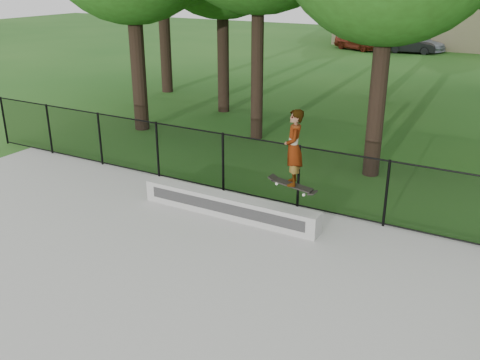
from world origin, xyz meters
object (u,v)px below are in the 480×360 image
(car_a, at_px, (357,41))
(skater_airborne, at_px, (294,150))
(grind_ledge, at_px, (229,206))
(car_b, at_px, (411,45))
(car_c, at_px, (418,43))

(car_a, bearing_deg, skater_airborne, -141.57)
(grind_ledge, relative_size, car_a, 1.26)
(grind_ledge, bearing_deg, car_b, 95.08)
(car_b, bearing_deg, car_c, -14.45)
(car_a, xyz_separation_m, skater_airborne, (7.77, -28.36, 1.29))
(car_c, height_order, skater_airborne, skater_airborne)
(grind_ledge, xyz_separation_m, car_c, (-2.37, 29.87, 0.25))
(car_b, bearing_deg, skater_airborne, -179.58)
(car_b, bearing_deg, car_a, 84.69)
(grind_ledge, relative_size, car_b, 1.48)
(car_a, bearing_deg, car_b, -64.51)
(grind_ledge, distance_m, skater_airborne, 2.19)
(car_a, distance_m, car_c, 4.17)
(grind_ledge, distance_m, car_c, 29.96)
(grind_ledge, height_order, car_c, car_c)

